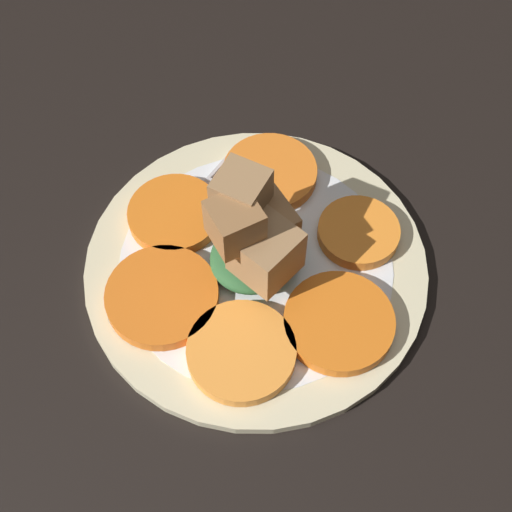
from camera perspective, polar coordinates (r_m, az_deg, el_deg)
table_slab at (r=63.34cm, az=0.00°, el=-1.48°), size 120.00×120.00×2.00cm
plate at (r=62.03cm, az=0.00°, el=-0.77°), size 29.69×29.69×1.05cm
carrot_slice_0 at (r=59.68cm, az=-7.53°, el=-3.22°), size 9.44×9.44×1.19cm
carrot_slice_1 at (r=56.97cm, az=-1.18°, el=-7.67°), size 8.76×8.76×1.19cm
carrot_slice_2 at (r=58.45cm, az=6.65°, el=-5.30°), size 9.07×9.07×1.19cm
carrot_slice_3 at (r=63.13cm, az=8.20°, el=1.90°), size 7.19×7.19×1.19cm
carrot_slice_4 at (r=66.39cm, az=1.12°, el=6.66°), size 8.72×8.72×1.19cm
carrot_slice_5 at (r=63.98cm, az=-6.55°, el=3.33°), size 8.27×8.27×1.19cm
center_pile at (r=57.84cm, az=0.04°, el=1.53°), size 8.31×8.89×9.90cm
fork at (r=64.56cm, az=-5.01°, el=3.67°), size 17.27×6.69×0.40cm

